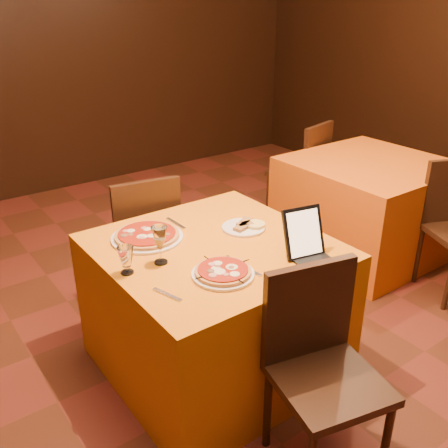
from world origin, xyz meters
TOP-DOWN VIEW (x-y plane):
  - floor at (0.00, 0.00)m, footprint 6.00×7.00m
  - wall_back at (0.00, 3.50)m, footprint 6.00×0.01m
  - main_table at (-0.30, 0.21)m, footprint 1.10×1.10m
  - side_table at (1.47, 0.63)m, footprint 1.10×1.10m
  - chair_main_near at (-0.30, -0.61)m, footprint 0.52×0.52m
  - chair_main_far at (-0.30, 1.05)m, footprint 0.54×0.54m
  - chair_side_far at (1.47, 1.43)m, footprint 0.47×0.47m
  - pizza_near at (-0.44, -0.06)m, footprint 0.28×0.28m
  - pizza_far at (-0.54, 0.47)m, footprint 0.37×0.37m
  - cutlet_dish at (-0.06, 0.27)m, footprint 0.23×0.23m
  - wine_glass at (-0.61, 0.21)m, footprint 0.09×0.09m
  - water_glass at (-0.78, 0.21)m, footprint 0.07×0.07m
  - tablet at (-0.01, -0.13)m, footprint 0.22×0.14m
  - knife at (-0.32, -0.07)m, footprint 0.04×0.21m
  - fork_near at (-0.72, -0.06)m, footprint 0.06×0.15m
  - fork_far at (-0.32, 0.54)m, footprint 0.02×0.18m

SIDE VIEW (x-z plane):
  - floor at x=0.00m, z-range -0.01..0.00m
  - main_table at x=-0.30m, z-range 0.00..0.75m
  - side_table at x=1.47m, z-range 0.00..0.75m
  - chair_main_near at x=-0.30m, z-range 0.00..0.91m
  - chair_main_far at x=-0.30m, z-range 0.00..0.91m
  - chair_side_far at x=1.47m, z-range 0.00..0.91m
  - knife at x=-0.32m, z-range 0.75..0.76m
  - fork_near at x=-0.72m, z-range 0.75..0.76m
  - fork_far at x=-0.32m, z-range 0.75..0.76m
  - cutlet_dish at x=-0.06m, z-range 0.75..0.78m
  - pizza_near at x=-0.44m, z-range 0.75..0.78m
  - pizza_far at x=-0.54m, z-range 0.75..0.78m
  - water_glass at x=-0.78m, z-range 0.75..0.88m
  - wine_glass at x=-0.61m, z-range 0.75..0.94m
  - tablet at x=-0.01m, z-range 0.75..0.99m
  - wall_back at x=0.00m, z-range 0.00..2.80m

